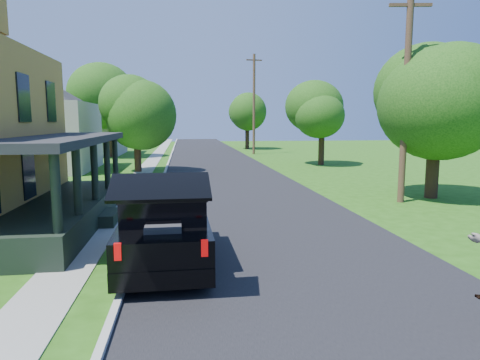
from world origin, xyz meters
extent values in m
plane|color=#245010|center=(0.00, 0.00, 0.00)|extent=(140.00, 140.00, 0.00)
cube|color=black|center=(0.00, 20.00, 0.00)|extent=(8.00, 120.00, 0.02)
cube|color=#ACADA7|center=(-4.05, 20.00, 0.00)|extent=(0.15, 120.00, 0.12)
cube|color=gray|center=(-5.60, 20.00, 0.00)|extent=(1.30, 120.00, 0.03)
cube|color=black|center=(-6.80, 6.00, 0.45)|extent=(2.40, 10.00, 0.90)
cube|color=black|center=(-6.80, 6.00, 3.00)|extent=(2.60, 10.30, 0.25)
cube|color=#A69E93|center=(-13.50, 24.00, 2.50)|extent=(8.00, 8.00, 5.00)
pyramid|color=black|center=(-13.50, 24.00, 7.20)|extent=(12.78, 12.78, 2.20)
cube|color=#A69E93|center=(-13.50, 40.00, 2.50)|extent=(8.00, 8.00, 5.00)
pyramid|color=black|center=(-13.50, 40.00, 7.20)|extent=(12.78, 12.78, 2.20)
cube|color=black|center=(-3.20, 1.50, 0.75)|extent=(2.20, 5.08, 0.98)
cube|color=black|center=(-3.20, 1.67, 1.53)|extent=(2.00, 3.16, 0.63)
cube|color=black|center=(-3.20, 1.67, 1.87)|extent=(2.04, 3.26, 0.09)
cube|color=black|center=(-3.16, -0.97, 2.35)|extent=(1.97, 1.08, 0.44)
cube|color=#2F2F34|center=(-3.18, -0.01, 1.09)|extent=(0.81, 0.70, 0.52)
cube|color=silver|center=(-4.05, 1.66, 1.97)|extent=(0.11, 2.78, 0.07)
cube|color=silver|center=(-2.35, 1.68, 1.97)|extent=(0.11, 2.78, 0.07)
cube|color=#990505|center=(-4.01, -1.01, 1.09)|extent=(0.14, 0.07, 0.34)
cube|color=#990505|center=(-2.31, -0.99, 1.09)|extent=(0.14, 0.07, 0.34)
cylinder|color=black|center=(-4.15, 3.15, 0.39)|extent=(0.29, 0.78, 0.78)
cylinder|color=black|center=(-2.30, 3.18, 0.39)|extent=(0.29, 0.78, 0.78)
cylinder|color=black|center=(-4.10, -0.18, 0.39)|extent=(0.29, 0.78, 0.78)
cylinder|color=black|center=(-2.25, -0.15, 0.39)|extent=(0.29, 0.78, 0.78)
cylinder|color=black|center=(-6.00, 22.08, 1.24)|extent=(0.63, 0.63, 2.48)
sphere|color=#3C761F|center=(-6.00, 22.08, 4.17)|extent=(6.45, 6.45, 5.08)
sphere|color=#3C761F|center=(-5.58, 21.95, 5.30)|extent=(5.59, 5.59, 4.41)
sphere|color=#3C761F|center=(-6.53, 22.28, 4.74)|extent=(5.73, 5.73, 4.52)
cylinder|color=black|center=(-9.95, 35.94, 1.78)|extent=(0.82, 0.82, 3.57)
sphere|color=#3C761F|center=(-9.95, 35.94, 5.67)|extent=(8.09, 8.09, 6.29)
sphere|color=#3C761F|center=(-9.65, 35.46, 7.06)|extent=(7.01, 7.01, 5.45)
sphere|color=#3C761F|center=(-10.33, 36.56, 6.36)|extent=(7.19, 7.19, 5.59)
cylinder|color=black|center=(9.01, 9.46, 1.47)|extent=(0.61, 0.61, 2.93)
sphere|color=#3C761F|center=(9.01, 9.46, 4.70)|extent=(5.45, 5.45, 5.30)
sphere|color=#3C761F|center=(9.44, 9.15, 5.88)|extent=(4.72, 4.72, 4.59)
sphere|color=#3C761F|center=(8.47, 9.87, 5.29)|extent=(4.84, 4.84, 4.71)
cylinder|color=black|center=(8.78, 25.39, 1.41)|extent=(0.64, 0.64, 2.82)
sphere|color=#3C761F|center=(8.78, 25.39, 4.32)|extent=(5.81, 5.81, 4.48)
sphere|color=#3C761F|center=(9.20, 25.27, 5.31)|extent=(5.03, 5.03, 3.88)
sphere|color=#3C761F|center=(8.24, 25.56, 4.82)|extent=(5.16, 5.16, 3.98)
cylinder|color=black|center=(5.69, 47.03, 1.56)|extent=(0.66, 0.66, 3.11)
sphere|color=#3C761F|center=(5.69, 47.03, 4.61)|extent=(5.75, 5.75, 4.50)
sphere|color=#3C761F|center=(5.94, 46.64, 5.61)|extent=(4.98, 4.98, 3.90)
sphere|color=#3C761F|center=(5.37, 47.53, 5.11)|extent=(5.11, 5.11, 4.00)
cylinder|color=#472E21|center=(7.00, 8.58, 4.61)|extent=(0.33, 0.33, 9.23)
cube|color=#472E21|center=(7.00, 8.58, 8.54)|extent=(1.82, 0.40, 0.14)
cylinder|color=#472E21|center=(5.09, 37.96, 5.46)|extent=(0.31, 0.31, 10.92)
cube|color=#472E21|center=(5.09, 37.96, 10.26)|extent=(1.77, 0.31, 0.13)
camera|label=1|loc=(-2.69, -9.35, 3.62)|focal=32.00mm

